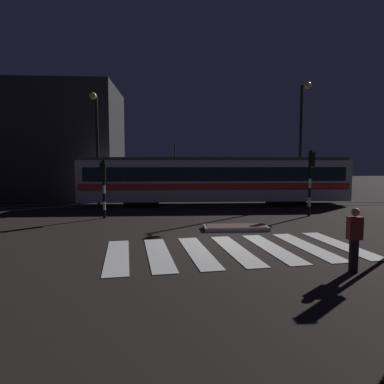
{
  "coord_description": "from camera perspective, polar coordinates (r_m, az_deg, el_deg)",
  "views": [
    {
      "loc": [
        -2.08,
        -12.36,
        2.88
      ],
      "look_at": [
        -1.08,
        4.71,
        1.4
      ],
      "focal_mm": 31.56,
      "sensor_mm": 36.0,
      "label": 1
    }
  ],
  "objects": [
    {
      "name": "ground_plane",
      "position": [
        12.86,
        6.1,
        -8.02
      ],
      "size": [
        120.0,
        120.0,
        0.0
      ],
      "primitive_type": "plane",
      "color": "black"
    },
    {
      "name": "rail_near",
      "position": [
        22.35,
        2.0,
        -2.42
      ],
      "size": [
        80.0,
        0.12,
        0.03
      ],
      "primitive_type": "cube",
      "color": "#59595E",
      "rests_on": "ground"
    },
    {
      "name": "rail_far",
      "position": [
        23.77,
        1.68,
        -1.98
      ],
      "size": [
        80.0,
        0.12,
        0.03
      ],
      "primitive_type": "cube",
      "color": "#59595E",
      "rests_on": "ground"
    },
    {
      "name": "crosswalk_zebra",
      "position": [
        11.39,
        7.38,
        -9.68
      ],
      "size": [
        8.8,
        5.08,
        0.02
      ],
      "color": "silver",
      "rests_on": "ground"
    },
    {
      "name": "traffic_island",
      "position": [
        14.79,
        7.4,
        -5.97
      ],
      "size": [
        2.76,
        1.12,
        0.18
      ],
      "color": "slate",
      "rests_on": "ground"
    },
    {
      "name": "traffic_light_corner_far_left",
      "position": [
        17.92,
        -14.76,
        1.96
      ],
      "size": [
        0.36,
        0.42,
        3.03
      ],
      "color": "black",
      "rests_on": "ground"
    },
    {
      "name": "traffic_light_corner_far_right",
      "position": [
        19.13,
        19.42,
        3.05
      ],
      "size": [
        0.36,
        0.42,
        3.55
      ],
      "color": "black",
      "rests_on": "ground"
    },
    {
      "name": "street_lamp_trackside_left",
      "position": [
        22.09,
        -15.87,
        8.97
      ],
      "size": [
        0.44,
        1.21,
        7.09
      ],
      "color": "black",
      "rests_on": "ground"
    },
    {
      "name": "street_lamp_trackside_right",
      "position": [
        23.57,
        18.11,
        9.81
      ],
      "size": [
        0.44,
        1.21,
        7.96
      ],
      "color": "black",
      "rests_on": "ground"
    },
    {
      "name": "tram",
      "position": [
        22.99,
        3.83,
        2.12
      ],
      "size": [
        18.12,
        2.58,
        4.15
      ],
      "color": "silver",
      "rests_on": "ground"
    },
    {
      "name": "pedestrian_waiting_at_kerb",
      "position": [
        9.87,
        25.74,
        -7.25
      ],
      "size": [
        0.36,
        0.24,
        1.71
      ],
      "color": "black",
      "rests_on": "ground"
    },
    {
      "name": "building_backdrop",
      "position": [
        32.21,
        -27.51,
        7.38
      ],
      "size": [
        16.87,
        8.0,
        9.12
      ],
      "primitive_type": "cube",
      "color": "#2D2D33",
      "rests_on": "ground"
    }
  ]
}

